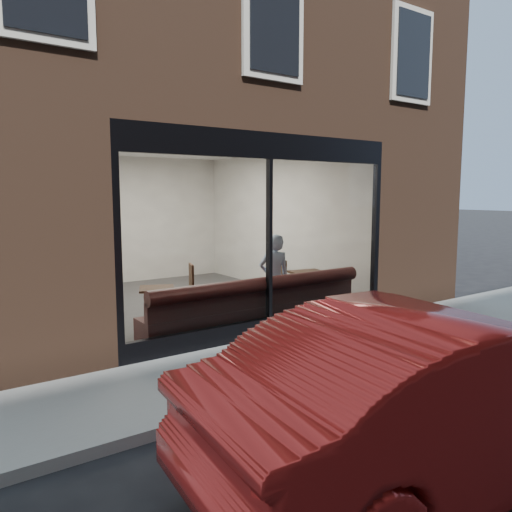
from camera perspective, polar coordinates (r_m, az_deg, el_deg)
ground at (r=6.67m, az=12.34°, el=-12.95°), size 120.00×120.00×0.00m
sidewalk_near at (r=7.34m, az=6.48°, el=-10.89°), size 40.00×2.00×0.01m
kerb_near at (r=6.62m, az=12.68°, el=-12.57°), size 40.00×0.10×0.12m
host_building_pier_right at (r=14.83m, az=-0.60°, el=4.57°), size 2.50×12.00×3.20m
host_building_backfill at (r=15.91m, az=-18.18°, el=4.39°), size 5.00×6.00×3.20m
cafe_floor at (r=10.55m, az=-8.16°, el=-5.24°), size 6.00×6.00×0.00m
cafe_ceiling at (r=10.35m, az=-8.48°, el=12.17°), size 6.00×6.00×0.00m
cafe_wall_back at (r=13.06m, az=-14.28°, el=3.99°), size 5.00×0.00×5.00m
cafe_wall_left at (r=9.47m, az=-21.88°, el=2.57°), size 0.00×6.00×6.00m
cafe_wall_right at (r=11.67m, az=2.67°, el=3.85°), size 0.00×6.00×6.00m
storefront_kick at (r=8.08m, az=1.49°, el=-8.09°), size 5.00×0.10×0.30m
storefront_header at (r=7.83m, az=1.56°, el=12.48°), size 5.00×0.10×0.40m
storefront_mullion at (r=7.83m, az=1.52°, el=1.85°), size 0.06×0.10×2.50m
storefront_glass at (r=7.80m, az=1.65°, el=1.83°), size 4.80×0.00×4.80m
banquette at (r=8.37m, az=-0.16°, el=-7.01°), size 4.00×0.55×0.45m
person at (r=8.84m, az=2.09°, el=-2.56°), size 0.65×0.51×1.56m
cafe_table_left at (r=8.26m, az=-11.27°, el=-3.68°), size 0.72×0.72×0.04m
cafe_table_right at (r=9.77m, az=6.08°, el=-1.91°), size 0.76×0.76×0.04m
cafe_chair_left at (r=9.60m, az=-8.48°, el=-5.15°), size 0.52×0.52×0.04m
cafe_chair_right at (r=10.08m, az=1.78°, el=-4.49°), size 0.49×0.49×0.04m
wall_poster at (r=9.35m, az=-21.40°, el=1.82°), size 0.02×0.61×0.82m
parked_car at (r=4.38m, az=20.79°, el=-14.32°), size 4.41×1.90×1.41m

